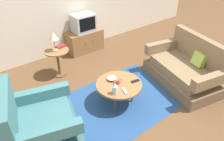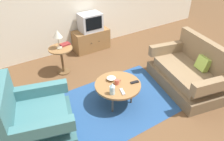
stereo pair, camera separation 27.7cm
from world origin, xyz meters
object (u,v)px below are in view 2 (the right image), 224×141
(television, at_px, (90,22))
(book, at_px, (65,44))
(coffee_table, at_px, (118,85))
(mug, at_px, (117,82))
(side_table, at_px, (61,55))
(bowl, at_px, (111,79))
(armchair, at_px, (36,119))
(tv_remote_silver, at_px, (122,92))
(tv_remote_dark, at_px, (135,82))
(vase, at_px, (112,89))
(couch, at_px, (189,73))
(table_lamp, at_px, (57,34))
(tv_stand, at_px, (91,40))

(television, xyz_separation_m, book, (-0.91, -0.56, -0.13))
(coffee_table, height_order, mug, mug)
(side_table, distance_m, bowl, 1.39)
(armchair, distance_m, tv_remote_silver, 1.40)
(tv_remote_dark, bearing_deg, coffee_table, 165.03)
(vase, bearing_deg, tv_remote_silver, -19.52)
(mug, bearing_deg, side_table, 106.78)
(couch, xyz_separation_m, tv_remote_dark, (-1.20, 0.21, 0.13))
(couch, bearing_deg, side_table, 59.05)
(armchair, xyz_separation_m, tv_remote_silver, (1.37, -0.28, 0.13))
(armchair, relative_size, table_lamp, 2.97)
(vase, bearing_deg, couch, -5.51)
(coffee_table, xyz_separation_m, tv_remote_silver, (-0.06, -0.22, 0.04))
(vase, bearing_deg, television, 70.56)
(tv_remote_silver, xyz_separation_m, book, (-0.26, 1.78, 0.19))
(vase, relative_size, bowl, 1.32)
(armchair, bearing_deg, vase, 94.96)
(armchair, distance_m, bowl, 1.40)
(side_table, relative_size, tv_remote_silver, 3.54)
(bowl, distance_m, book, 1.44)
(bowl, distance_m, tv_remote_silver, 0.38)
(couch, relative_size, tv_stand, 1.84)
(armchair, relative_size, coffee_table, 1.49)
(tv_remote_silver, bearing_deg, coffee_table, -178.66)
(side_table, distance_m, tv_remote_silver, 1.75)
(armchair, bearing_deg, table_lamp, 161.62)
(coffee_table, distance_m, tv_remote_silver, 0.24)
(mug, distance_m, tv_remote_dark, 0.31)
(tv_stand, xyz_separation_m, vase, (-0.81, -2.29, 0.26))
(couch, relative_size, side_table, 2.80)
(armchair, height_order, tv_remote_dark, armchair)
(book, bearing_deg, armchair, -136.90)
(mug, bearing_deg, vase, -139.58)
(television, bearing_deg, side_table, -148.32)
(armchair, height_order, book, armchair)
(tv_stand, height_order, table_lamp, table_lamp)
(book, bearing_deg, couch, -57.08)
(couch, xyz_separation_m, tv_remote_silver, (-1.53, 0.11, 0.13))
(tv_remote_silver, relative_size, book, 0.73)
(bowl, distance_m, tv_remote_dark, 0.41)
(side_table, height_order, mug, side_table)
(couch, bearing_deg, armchair, 94.66)
(bowl, height_order, tv_remote_dark, bowl)
(couch, xyz_separation_m, coffee_table, (-1.47, 0.33, 0.09))
(side_table, height_order, table_lamp, table_lamp)
(armchair, bearing_deg, mug, 103.57)
(mug, bearing_deg, book, 101.13)
(tv_remote_silver, bearing_deg, armchair, -85.45)
(television, height_order, book, television)
(television, distance_m, book, 1.07)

